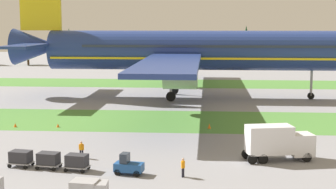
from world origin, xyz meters
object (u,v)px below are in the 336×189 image
object	(u,v)px
airliner	(186,50)
baggage_tug	(128,166)
ground_crew_loader	(183,167)
cargo_dolly_lead	(77,161)
cargo_dolly_second	(48,159)
cargo_dolly_third	(21,157)
ground_crew_marshaller	(81,149)
catering_truck	(278,141)
taxiway_marker_1	(15,125)
taxiway_marker_3	(209,126)
taxiway_marker_0	(58,125)

from	to	relation	value
airliner	baggage_tug	bearing A→B (deg)	-3.88
airliner	ground_crew_loader	world-z (taller)	airliner
cargo_dolly_lead	cargo_dolly_second	size ratio (longest dim) A/B	1.00
airliner	cargo_dolly_second	distance (m)	48.89
airliner	cargo_dolly_third	size ratio (longest dim) A/B	32.53
baggage_tug	ground_crew_marshaller	world-z (taller)	baggage_tug
catering_truck	taxiway_marker_1	world-z (taller)	catering_truck
cargo_dolly_second	taxiway_marker_3	world-z (taller)	cargo_dolly_second
cargo_dolly_lead	ground_crew_marshaller	size ratio (longest dim) A/B	1.39
ground_crew_loader	taxiway_marker_0	xyz separation A→B (m)	(-17.49, 20.83, -0.71)
airliner	ground_crew_marshaller	xyz separation A→B (m)	(-9.11, -42.86, -7.80)
taxiway_marker_1	catering_truck	bearing A→B (deg)	-23.65
baggage_tug	taxiway_marker_3	xyz separation A→B (m)	(7.54, 21.00, -0.49)
airliner	taxiway_marker_1	distance (m)	36.49
cargo_dolly_second	taxiway_marker_3	distance (m)	25.00
airliner	baggage_tug	size ratio (longest dim) A/B	28.29
cargo_dolly_second	taxiway_marker_1	xyz separation A→B (m)	(-10.32, 18.77, -0.65)
cargo_dolly_lead	ground_crew_marshaller	world-z (taller)	ground_crew_marshaller
cargo_dolly_third	ground_crew_loader	distance (m)	15.86
ground_crew_loader	taxiway_marker_3	xyz separation A→B (m)	(2.51, 21.44, -0.62)
taxiway_marker_3	cargo_dolly_lead	bearing A→B (deg)	-121.77
cargo_dolly_lead	ground_crew_marshaller	distance (m)	4.58
airliner	taxiway_marker_1	world-z (taller)	airliner
baggage_tug	catering_truck	bearing A→B (deg)	121.66
taxiway_marker_1	ground_crew_loader	bearing A→B (deg)	-41.50
baggage_tug	taxiway_marker_0	world-z (taller)	baggage_tug
baggage_tug	ground_crew_loader	xyz separation A→B (m)	(5.03, -0.44, 0.13)
ground_crew_marshaller	taxiway_marker_3	distance (m)	20.47
ground_crew_marshaller	catering_truck	bearing A→B (deg)	-171.89
catering_truck	taxiway_marker_0	size ratio (longest dim) A/B	15.26
cargo_dolly_lead	catering_truck	distance (m)	19.91
cargo_dolly_second	cargo_dolly_third	bearing A→B (deg)	-90.00
ground_crew_marshaller	cargo_dolly_second	bearing A→B (deg)	68.33
ground_crew_marshaller	taxiway_marker_3	world-z (taller)	ground_crew_marshaller
ground_crew_loader	taxiway_marker_3	world-z (taller)	ground_crew_loader
catering_truck	cargo_dolly_lead	bearing A→B (deg)	-87.16
ground_crew_marshaller	taxiway_marker_1	size ratio (longest dim) A/B	3.26
catering_truck	cargo_dolly_second	bearing A→B (deg)	-90.16
ground_crew_marshaller	taxiway_marker_1	xyz separation A→B (m)	(-12.50, 14.71, -0.68)
cargo_dolly_third	taxiway_marker_3	distance (m)	26.51
baggage_tug	taxiway_marker_1	distance (m)	27.04
cargo_dolly_third	ground_crew_loader	bearing A→B (deg)	91.38
baggage_tug	cargo_dolly_third	world-z (taller)	baggage_tug
cargo_dolly_second	cargo_dolly_third	distance (m)	2.90
cargo_dolly_second	ground_crew_loader	world-z (taller)	ground_crew_loader
airliner	taxiway_marker_0	size ratio (longest dim) A/B	164.73
airliner	ground_crew_marshaller	distance (m)	44.51
catering_truck	taxiway_marker_3	distance (m)	16.66
ground_crew_loader	taxiway_marker_3	distance (m)	21.60
airliner	taxiway_marker_0	xyz separation A→B (m)	(-15.94, -27.83, -8.51)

